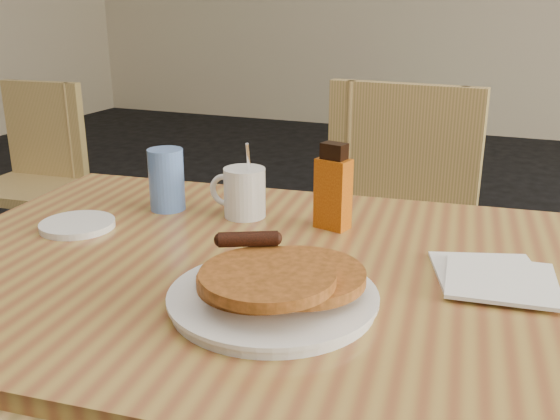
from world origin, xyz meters
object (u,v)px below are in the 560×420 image
object	(u,v)px
pancake_plate	(274,288)
main_table	(285,291)
chair_main_far	(390,229)
syrup_bottle	(333,189)
coffee_mug	(243,191)
chair_wall_extra	(34,164)
blue_tumbler	(167,180)

from	to	relation	value
pancake_plate	main_table	bearing A→B (deg)	104.73
main_table	chair_main_far	distance (m)	0.76
main_table	pancake_plate	distance (m)	0.15
syrup_bottle	coffee_mug	bearing A→B (deg)	-165.69
chair_main_far	syrup_bottle	world-z (taller)	chair_main_far
main_table	pancake_plate	size ratio (longest dim) A/B	4.60
main_table	chair_wall_extra	distance (m)	1.98
chair_wall_extra	syrup_bottle	world-z (taller)	syrup_bottle
pancake_plate	blue_tumbler	world-z (taller)	blue_tumbler
main_table	coffee_mug	xyz separation A→B (m)	(-0.16, 0.19, 0.09)
main_table	chair_wall_extra	bearing A→B (deg)	144.20
chair_main_far	pancake_plate	size ratio (longest dim) A/B	3.28
chair_main_far	pancake_plate	distance (m)	0.90
main_table	pancake_plate	xyz separation A→B (m)	(0.03, -0.13, 0.07)
chair_wall_extra	syrup_bottle	distance (m)	1.91
pancake_plate	coffee_mug	xyz separation A→B (m)	(-0.20, 0.32, 0.02)
chair_main_far	pancake_plate	world-z (taller)	chair_main_far
main_table	coffee_mug	bearing A→B (deg)	130.17
pancake_plate	syrup_bottle	bearing A→B (deg)	93.39
chair_main_far	syrup_bottle	bearing A→B (deg)	-85.47
chair_main_far	blue_tumbler	distance (m)	0.71
chair_main_far	coffee_mug	distance (m)	0.63
coffee_mug	syrup_bottle	world-z (taller)	syrup_bottle
syrup_bottle	blue_tumbler	distance (m)	0.33
coffee_mug	blue_tumbler	bearing A→B (deg)	-156.97
chair_wall_extra	pancake_plate	xyz separation A→B (m)	(1.63, -1.28, 0.29)
chair_main_far	blue_tumbler	xyz separation A→B (m)	(-0.33, -0.57, 0.25)
chair_wall_extra	blue_tumbler	distance (m)	1.65
main_table	syrup_bottle	xyz separation A→B (m)	(0.01, 0.19, 0.11)
chair_wall_extra	chair_main_far	bearing A→B (deg)	-18.73
chair_wall_extra	main_table	bearing A→B (deg)	-40.28
main_table	pancake_plate	world-z (taller)	pancake_plate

